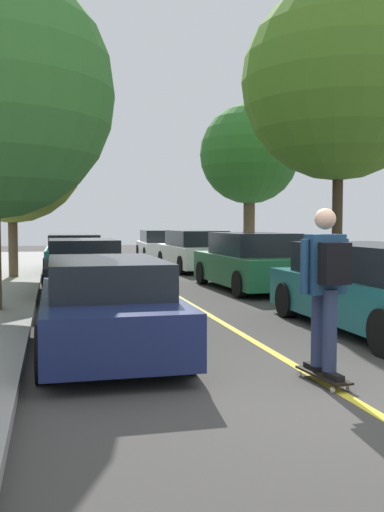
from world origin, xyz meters
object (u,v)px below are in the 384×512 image
(parked_car_right_far, at_px, (195,251))
(skateboarder, at_px, (326,280))
(parked_car_right_farthest, at_px, (161,245))
(parked_car_left_far, at_px, (74,254))
(street_tree_left_near, at_px, (11,149))
(street_tree_right_nearest, at_px, (339,82))
(parked_car_right_near, at_px, (251,262))
(parked_car_left_near, at_px, (83,268))
(fire_hydrant, at_px, (336,276))
(parked_car_left_nearest, at_px, (105,305))
(parked_car_right_nearest, at_px, (376,288))
(skateboard, at_px, (323,375))
(street_tree_right_near, at_px, (249,155))

(parked_car_right_far, height_order, skateboarder, skateboarder)
(skateboarder, bearing_deg, parked_car_right_farthest, 84.26)
(parked_car_left_far, height_order, street_tree_left_near, street_tree_left_near)
(street_tree_left_near, distance_m, street_tree_right_nearest, 9.43)
(parked_car_right_near, bearing_deg, parked_car_left_far, 125.98)
(parked_car_left_near, bearing_deg, parked_car_right_far, 55.46)
(parked_car_right_far, relative_size, street_tree_right_nearest, 0.63)
(street_tree_left_near, bearing_deg, parked_car_right_near, -30.33)
(parked_car_left_near, bearing_deg, fire_hydrant, -15.39)
(fire_hydrant, height_order, skateboarder, skateboarder)
(parked_car_left_near, relative_size, street_tree_left_near, 0.72)
(parked_car_left_nearest, distance_m, fire_hydrant, 7.45)
(parked_car_right_nearest, relative_size, street_tree_left_near, 0.79)
(parked_car_right_near, bearing_deg, parked_car_left_nearest, -124.37)
(parked_car_right_nearest, bearing_deg, skateboard, -130.27)
(fire_hydrant, bearing_deg, street_tree_left_near, 145.03)
(skateboard, relative_size, skateboarder, 0.48)
(parked_car_right_nearest, height_order, skateboarder, skateboarder)
(parked_car_left_near, distance_m, parked_car_right_nearest, 7.31)
(parked_car_left_nearest, distance_m, skateboard, 3.16)
(parked_car_right_far, bearing_deg, parked_car_left_near, -124.54)
(parked_car_left_far, bearing_deg, parked_car_right_nearest, -70.10)
(parked_car_left_nearest, xyz_separation_m, street_tree_right_near, (6.19, 11.87, 3.55))
(parked_car_left_far, height_order, parked_car_right_near, parked_car_right_near)
(parked_car_right_far, xyz_separation_m, parked_car_right_farthest, (-0.00, 6.97, -0.04))
(parked_car_left_nearest, height_order, fire_hydrant, parked_car_left_nearest)
(parked_car_left_nearest, bearing_deg, parked_car_right_far, 70.86)
(street_tree_left_near, height_order, fire_hydrant, street_tree_left_near)
(parked_car_right_nearest, xyz_separation_m, parked_car_right_farthest, (0.00, 19.17, -0.02))
(parked_car_right_near, bearing_deg, street_tree_left_near, 149.67)
(parked_car_left_far, relative_size, skateboarder, 2.44)
(parked_car_right_far, xyz_separation_m, street_tree_left_near, (-6.19, -2.55, 3.18))
(parked_car_right_near, distance_m, parked_car_right_far, 6.18)
(skateboard, bearing_deg, parked_car_right_farthest, 84.24)
(parked_car_right_near, xyz_separation_m, skateboarder, (-2.19, -8.65, 0.42))
(parked_car_right_farthest, bearing_deg, fire_hydrant, -84.25)
(street_tree_right_near, distance_m, skateboard, 15.24)
(fire_hydrant, relative_size, skateboard, 0.82)
(street_tree_right_nearest, xyz_separation_m, skateboard, (-4.03, -7.46, -5.09))
(street_tree_right_nearest, bearing_deg, street_tree_right_near, 90.00)
(parked_car_left_nearest, distance_m, parked_car_right_far, 13.27)
(parked_car_left_nearest, height_order, parked_car_right_far, parked_car_right_far)
(parked_car_right_farthest, distance_m, street_tree_right_nearest, 15.10)
(parked_car_left_near, distance_m, fire_hydrant, 6.07)
(street_tree_left_near, bearing_deg, street_tree_right_near, 13.18)
(street_tree_right_near, bearing_deg, fire_hydrant, -92.67)
(street_tree_right_nearest, height_order, skateboard, street_tree_right_nearest)
(parked_car_right_nearest, height_order, street_tree_right_nearest, street_tree_right_nearest)
(parked_car_left_far, distance_m, parked_car_right_far, 4.36)
(parked_car_left_far, height_order, parked_car_right_far, parked_car_right_far)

